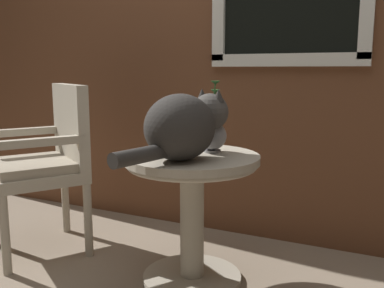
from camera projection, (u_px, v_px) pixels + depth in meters
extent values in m
plane|color=gray|center=(159.00, 288.00, 2.01)|extent=(6.00, 6.00, 0.00)
cube|color=brown|center=(228.00, 16.00, 2.52)|extent=(4.00, 0.04, 2.60)
cube|color=silver|center=(286.00, 60.00, 2.38)|extent=(0.87, 0.03, 0.07)
cylinder|color=#B2A893|center=(192.00, 277.00, 2.08)|extent=(0.47, 0.47, 0.03)
cylinder|color=#B2A893|center=(192.00, 220.00, 2.03)|extent=(0.11, 0.11, 0.55)
cylinder|color=#B2A893|center=(192.00, 159.00, 1.98)|extent=(0.62, 0.62, 0.03)
torus|color=#B2A893|center=(192.00, 165.00, 1.99)|extent=(0.59, 0.59, 0.02)
cylinder|color=#B2A893|center=(5.00, 235.00, 2.11)|extent=(0.04, 0.04, 0.40)
cylinder|color=#B2A893|center=(65.00, 200.00, 2.68)|extent=(0.04, 0.04, 0.40)
cylinder|color=#B2A893|center=(88.00, 220.00, 2.33)|extent=(0.04, 0.04, 0.40)
cube|color=#B2A893|center=(36.00, 175.00, 2.36)|extent=(0.64, 0.64, 0.06)
cube|color=tan|center=(36.00, 165.00, 2.35)|extent=(0.59, 0.58, 0.05)
cube|color=#B2A893|center=(71.00, 125.00, 2.42)|extent=(0.43, 0.30, 0.45)
cube|color=#B2A893|center=(26.00, 132.00, 2.50)|extent=(0.27, 0.38, 0.04)
cube|color=#B2A893|center=(44.00, 142.00, 2.15)|extent=(0.27, 0.38, 0.04)
ellipsoid|color=#33302D|center=(180.00, 127.00, 1.84)|extent=(0.35, 0.38, 0.28)
sphere|color=#494643|center=(210.00, 112.00, 1.99)|extent=(0.17, 0.17, 0.17)
cone|color=#33302D|center=(218.00, 96.00, 1.94)|extent=(0.05, 0.05, 0.06)
cone|color=#33302D|center=(202.00, 95.00, 2.00)|extent=(0.05, 0.05, 0.06)
cylinder|color=#33302D|center=(142.00, 155.00, 1.68)|extent=(0.13, 0.30, 0.06)
cylinder|color=#99999E|center=(212.00, 151.00, 2.04)|extent=(0.08, 0.08, 0.01)
ellipsoid|color=#99999E|center=(212.00, 136.00, 2.03)|extent=(0.13, 0.13, 0.13)
cylinder|color=#99999E|center=(213.00, 118.00, 2.02)|extent=(0.07, 0.07, 0.07)
torus|color=#99999E|center=(213.00, 110.00, 2.01)|extent=(0.09, 0.09, 0.02)
cylinder|color=#2D662D|center=(214.00, 101.00, 2.02)|extent=(0.01, 0.04, 0.09)
cone|color=#2D662D|center=(215.00, 91.00, 2.03)|extent=(0.04, 0.04, 0.02)
cylinder|color=#2D662D|center=(214.00, 97.00, 1.98)|extent=(0.03, 0.04, 0.13)
cone|color=#2D662D|center=(215.00, 83.00, 1.95)|extent=(0.04, 0.04, 0.02)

